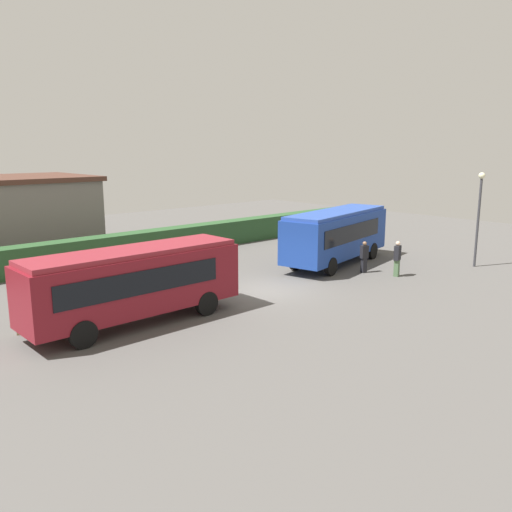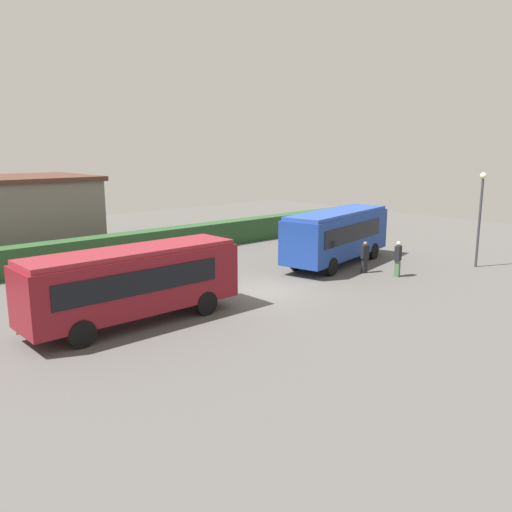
# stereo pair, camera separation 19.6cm
# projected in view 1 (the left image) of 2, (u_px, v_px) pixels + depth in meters

# --- Properties ---
(ground_plane) EXTENTS (64.00, 64.00, 0.00)m
(ground_plane) POSITION_uv_depth(u_px,v_px,m) (265.00, 291.00, 25.35)
(ground_plane) COLOR #514F4C
(bus_maroon) EXTENTS (8.78, 2.42, 2.98)m
(bus_maroon) POSITION_uv_depth(u_px,v_px,m) (135.00, 281.00, 20.35)
(bus_maroon) COLOR maroon
(bus_maroon) RESTS_ON ground_plane
(bus_blue) EXTENTS (9.03, 4.06, 3.16)m
(bus_blue) POSITION_uv_depth(u_px,v_px,m) (336.00, 234.00, 30.81)
(bus_blue) COLOR navy
(bus_blue) RESTS_ON ground_plane
(person_left) EXTENTS (0.48, 0.42, 1.66)m
(person_left) POSITION_uv_depth(u_px,v_px,m) (19.00, 312.00, 19.32)
(person_left) COLOR olive
(person_left) RESTS_ON ground_plane
(person_center) EXTENTS (0.46, 0.45, 1.67)m
(person_center) POSITION_uv_depth(u_px,v_px,m) (119.00, 284.00, 23.18)
(person_center) COLOR silver
(person_center) RESTS_ON ground_plane
(person_right) EXTENTS (0.46, 0.37, 1.74)m
(person_right) POSITION_uv_depth(u_px,v_px,m) (364.00, 256.00, 28.88)
(person_right) COLOR black
(person_right) RESTS_ON ground_plane
(person_far) EXTENTS (0.50, 0.36, 1.91)m
(person_far) POSITION_uv_depth(u_px,v_px,m) (397.00, 258.00, 28.04)
(person_far) COLOR #4C6B47
(person_far) RESTS_ON ground_plane
(hedge_row) EXTENTS (44.00, 1.30, 1.64)m
(hedge_row) POSITION_uv_depth(u_px,v_px,m) (144.00, 244.00, 33.02)
(hedge_row) COLOR #284C28
(hedge_row) RESTS_ON ground_plane
(traffic_cone) EXTENTS (0.36, 0.36, 0.60)m
(traffic_cone) POSITION_uv_depth(u_px,v_px,m) (165.00, 266.00, 29.39)
(traffic_cone) COLOR orange
(traffic_cone) RESTS_ON ground_plane
(lamppost) EXTENTS (0.36, 0.36, 5.40)m
(lamppost) POSITION_uv_depth(u_px,v_px,m) (479.00, 208.00, 29.87)
(lamppost) COLOR #38383D
(lamppost) RESTS_ON ground_plane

